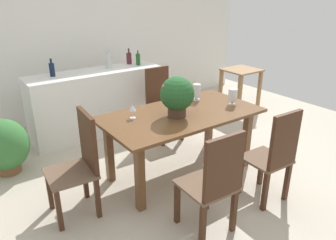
{
  "coord_description": "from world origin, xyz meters",
  "views": [
    {
      "loc": [
        -2.07,
        -2.56,
        2.03
      ],
      "look_at": [
        -0.09,
        0.21,
        0.65
      ],
      "focal_mm": 34.52,
      "sensor_mm": 36.0,
      "label": 1
    }
  ],
  "objects_px": {
    "flower_centerpiece": "(177,95)",
    "crystal_vase_left": "(197,91)",
    "wine_bottle_clear": "(138,59)",
    "wine_bottle_tall": "(52,69)",
    "wine_bottle_amber": "(129,58)",
    "wine_bottle_dark": "(109,60)",
    "crystal_vase_center_near": "(233,95)",
    "chair_head_end": "(80,160)",
    "chair_near_left": "(214,181)",
    "potted_plant_floor": "(5,146)",
    "chair_far_right": "(161,101)",
    "dining_table": "(181,122)",
    "wine_glass": "(132,108)",
    "kitchen_counter": "(97,102)",
    "side_table": "(241,81)",
    "chair_near_right": "(275,154)"
  },
  "relations": [
    {
      "from": "flower_centerpiece",
      "to": "crystal_vase_left",
      "type": "distance_m",
      "value": 0.61
    },
    {
      "from": "wine_bottle_clear",
      "to": "wine_bottle_tall",
      "type": "bearing_deg",
      "value": 176.73
    },
    {
      "from": "wine_bottle_amber",
      "to": "wine_bottle_dark",
      "type": "height_order",
      "value": "wine_bottle_dark"
    },
    {
      "from": "crystal_vase_center_near",
      "to": "wine_bottle_tall",
      "type": "distance_m",
      "value": 2.4
    },
    {
      "from": "chair_head_end",
      "to": "crystal_vase_left",
      "type": "relative_size",
      "value": 4.95
    },
    {
      "from": "chair_near_left",
      "to": "wine_bottle_tall",
      "type": "distance_m",
      "value": 2.79
    },
    {
      "from": "chair_head_end",
      "to": "crystal_vase_left",
      "type": "height_order",
      "value": "chair_head_end"
    },
    {
      "from": "crystal_vase_left",
      "to": "wine_bottle_clear",
      "type": "distance_m",
      "value": 1.41
    },
    {
      "from": "crystal_vase_center_near",
      "to": "potted_plant_floor",
      "type": "height_order",
      "value": "crystal_vase_center_near"
    },
    {
      "from": "chair_head_end",
      "to": "wine_bottle_clear",
      "type": "xyz_separation_m",
      "value": [
        1.62,
        1.65,
        0.48
      ]
    },
    {
      "from": "chair_far_right",
      "to": "wine_bottle_amber",
      "type": "bearing_deg",
      "value": 94.51
    },
    {
      "from": "chair_near_left",
      "to": "wine_bottle_amber",
      "type": "height_order",
      "value": "wine_bottle_amber"
    },
    {
      "from": "dining_table",
      "to": "chair_near_left",
      "type": "bearing_deg",
      "value": -112.3
    },
    {
      "from": "crystal_vase_left",
      "to": "wine_glass",
      "type": "bearing_deg",
      "value": -176.21
    },
    {
      "from": "chair_far_right",
      "to": "wine_bottle_clear",
      "type": "relative_size",
      "value": 4.52
    },
    {
      "from": "chair_far_right",
      "to": "wine_bottle_amber",
      "type": "height_order",
      "value": "wine_bottle_amber"
    },
    {
      "from": "flower_centerpiece",
      "to": "wine_bottle_dark",
      "type": "xyz_separation_m",
      "value": [
        0.07,
        1.77,
        0.07
      ]
    },
    {
      "from": "kitchen_counter",
      "to": "wine_bottle_dark",
      "type": "bearing_deg",
      "value": 11.92
    },
    {
      "from": "wine_bottle_amber",
      "to": "wine_bottle_tall",
      "type": "height_order",
      "value": "same"
    },
    {
      "from": "chair_head_end",
      "to": "kitchen_counter",
      "type": "height_order",
      "value": "chair_head_end"
    },
    {
      "from": "crystal_vase_center_near",
      "to": "wine_bottle_dark",
      "type": "xyz_separation_m",
      "value": [
        -0.69,
        1.85,
        0.19
      ]
    },
    {
      "from": "dining_table",
      "to": "kitchen_counter",
      "type": "distance_m",
      "value": 1.69
    },
    {
      "from": "dining_table",
      "to": "kitchen_counter",
      "type": "xyz_separation_m",
      "value": [
        -0.29,
        1.66,
        -0.18
      ]
    },
    {
      "from": "flower_centerpiece",
      "to": "wine_glass",
      "type": "xyz_separation_m",
      "value": [
        -0.41,
        0.23,
        -0.13
      ]
    },
    {
      "from": "wine_bottle_clear",
      "to": "crystal_vase_center_near",
      "type": "bearing_deg",
      "value": -82.67
    },
    {
      "from": "wine_bottle_clear",
      "to": "potted_plant_floor",
      "type": "bearing_deg",
      "value": -167.6
    },
    {
      "from": "chair_head_end",
      "to": "wine_bottle_dark",
      "type": "height_order",
      "value": "wine_bottle_dark"
    },
    {
      "from": "wine_glass",
      "to": "crystal_vase_left",
      "type": "bearing_deg",
      "value": 3.79
    },
    {
      "from": "crystal_vase_center_near",
      "to": "chair_near_left",
      "type": "bearing_deg",
      "value": -141.43
    },
    {
      "from": "dining_table",
      "to": "side_table",
      "type": "xyz_separation_m",
      "value": [
        2.1,
        1.04,
        -0.09
      ]
    },
    {
      "from": "chair_near_right",
      "to": "crystal_vase_left",
      "type": "xyz_separation_m",
      "value": [
        0.03,
        1.22,
        0.33
      ]
    },
    {
      "from": "chair_near_right",
      "to": "chair_near_left",
      "type": "distance_m",
      "value": 0.8
    },
    {
      "from": "chair_near_left",
      "to": "wine_bottle_dark",
      "type": "relative_size",
      "value": 3.17
    },
    {
      "from": "flower_centerpiece",
      "to": "wine_bottle_tall",
      "type": "relative_size",
      "value": 1.83
    },
    {
      "from": "chair_head_end",
      "to": "wine_glass",
      "type": "distance_m",
      "value": 0.77
    },
    {
      "from": "wine_bottle_dark",
      "to": "wine_bottle_tall",
      "type": "height_order",
      "value": "wine_bottle_dark"
    },
    {
      "from": "chair_far_right",
      "to": "chair_near_left",
      "type": "xyz_separation_m",
      "value": [
        -0.81,
        -1.97,
        -0.0
      ]
    },
    {
      "from": "flower_centerpiece",
      "to": "wine_bottle_dark",
      "type": "height_order",
      "value": "wine_bottle_dark"
    },
    {
      "from": "flower_centerpiece",
      "to": "wine_bottle_clear",
      "type": "bearing_deg",
      "value": 72.69
    },
    {
      "from": "chair_head_end",
      "to": "wine_bottle_dark",
      "type": "distance_m",
      "value": 2.14
    },
    {
      "from": "chair_head_end",
      "to": "chair_near_left",
      "type": "relative_size",
      "value": 1.02
    },
    {
      "from": "wine_bottle_dark",
      "to": "potted_plant_floor",
      "type": "distance_m",
      "value": 1.86
    },
    {
      "from": "wine_bottle_amber",
      "to": "wine_bottle_tall",
      "type": "relative_size",
      "value": 1.0
    },
    {
      "from": "crystal_vase_left",
      "to": "dining_table",
      "type": "bearing_deg",
      "value": -150.46
    },
    {
      "from": "chair_far_right",
      "to": "crystal_vase_left",
      "type": "xyz_separation_m",
      "value": [
        0.02,
        -0.75,
        0.33
      ]
    },
    {
      "from": "wine_glass",
      "to": "kitchen_counter",
      "type": "height_order",
      "value": "kitchen_counter"
    },
    {
      "from": "kitchen_counter",
      "to": "wine_bottle_amber",
      "type": "height_order",
      "value": "wine_bottle_amber"
    },
    {
      "from": "chair_near_left",
      "to": "crystal_vase_center_near",
      "type": "relative_size",
      "value": 5.07
    },
    {
      "from": "wine_bottle_dark",
      "to": "potted_plant_floor",
      "type": "relative_size",
      "value": 0.47
    },
    {
      "from": "wine_bottle_tall",
      "to": "wine_bottle_amber",
      "type": "bearing_deg",
      "value": 3.89
    }
  ]
}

